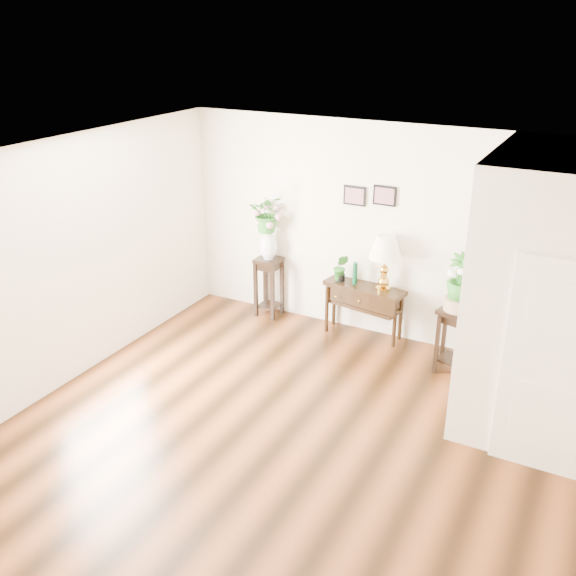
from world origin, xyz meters
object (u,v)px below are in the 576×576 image
Objects in this scene: plant_stand_a at (269,287)px; console_table at (363,311)px; plant_stand_b at (454,340)px; table_lamp at (385,264)px.

console_table is at bearing 0.78° from plant_stand_a.
console_table is 1.26× the size of plant_stand_a.
plant_stand_a is 1.07× the size of plant_stand_b.
table_lamp is (0.25, 0.00, 0.71)m from console_table.
table_lamp is 1.28m from plant_stand_b.
plant_stand_a is 2.74m from plant_stand_b.
plant_stand_a is at bearing 173.03° from plant_stand_b.
table_lamp is 1.80m from plant_stand_a.
table_lamp is at bearing 0.67° from plant_stand_a.
plant_stand_a reaches higher than console_table.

